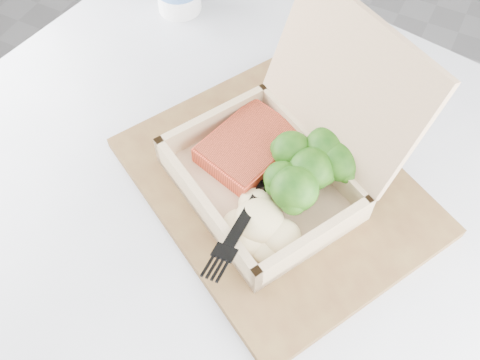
% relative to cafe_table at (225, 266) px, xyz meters
% --- Properties ---
extents(cafe_table, '(0.95, 0.95, 0.74)m').
position_rel_cafe_table_xyz_m(cafe_table, '(0.00, 0.00, 0.00)').
color(cafe_table, black).
rests_on(cafe_table, floor).
extents(serving_tray, '(0.45, 0.42, 0.02)m').
position_rel_cafe_table_xyz_m(serving_tray, '(0.05, 0.05, 0.20)').
color(serving_tray, brown).
rests_on(serving_tray, cafe_table).
extents(takeout_container, '(0.29, 0.30, 0.19)m').
position_rel_cafe_table_xyz_m(takeout_container, '(0.06, 0.06, 0.25)').
color(takeout_container, tan).
rests_on(takeout_container, serving_tray).
extents(salmon_fillet, '(0.11, 0.13, 0.02)m').
position_rel_cafe_table_xyz_m(salmon_fillet, '(0.01, 0.07, 0.23)').
color(salmon_fillet, '#FC5231').
rests_on(salmon_fillet, takeout_container).
extents(broccoli_pile, '(0.12, 0.12, 0.04)m').
position_rel_cafe_table_xyz_m(broccoli_pile, '(0.09, 0.05, 0.24)').
color(broccoli_pile, '#356A17').
rests_on(broccoli_pile, takeout_container).
extents(mashed_potatoes, '(0.09, 0.08, 0.03)m').
position_rel_cafe_table_xyz_m(mashed_potatoes, '(0.06, -0.02, 0.23)').
color(mashed_potatoes, beige).
rests_on(mashed_potatoes, takeout_container).
extents(plastic_fork, '(0.03, 0.16, 0.04)m').
position_rel_cafe_table_xyz_m(plastic_fork, '(0.05, -0.00, 0.24)').
color(plastic_fork, black).
rests_on(plastic_fork, mashed_potatoes).
extents(receipt, '(0.14, 0.17, 0.00)m').
position_rel_cafe_table_xyz_m(receipt, '(0.08, 0.25, 0.19)').
color(receipt, white).
rests_on(receipt, cafe_table).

